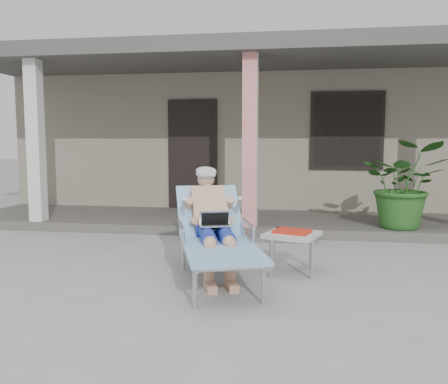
# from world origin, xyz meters

# --- Properties ---
(ground) EXTENTS (60.00, 60.00, 0.00)m
(ground) POSITION_xyz_m (0.00, 0.00, 0.00)
(ground) COLOR #9E9E99
(ground) RESTS_ON ground
(house) EXTENTS (10.40, 5.40, 3.30)m
(house) POSITION_xyz_m (0.00, 6.50, 1.67)
(house) COLOR gray
(house) RESTS_ON ground
(porch_deck) EXTENTS (10.00, 2.00, 0.15)m
(porch_deck) POSITION_xyz_m (0.00, 3.00, 0.07)
(porch_deck) COLOR #605B56
(porch_deck) RESTS_ON ground
(porch_overhang) EXTENTS (10.00, 2.30, 2.85)m
(porch_overhang) POSITION_xyz_m (0.00, 2.95, 2.79)
(porch_overhang) COLOR silver
(porch_overhang) RESTS_ON porch_deck
(porch_step) EXTENTS (2.00, 0.30, 0.07)m
(porch_step) POSITION_xyz_m (0.00, 1.85, 0.04)
(porch_step) COLOR #605B56
(porch_step) RESTS_ON ground
(lounger) EXTENTS (1.26, 1.97, 1.24)m
(lounger) POSITION_xyz_m (-0.16, -0.09, 0.77)
(lounger) COLOR #B7B7BC
(lounger) RESTS_ON ground
(side_table) EXTENTS (0.68, 0.68, 0.49)m
(side_table) POSITION_xyz_m (0.67, 0.19, 0.41)
(side_table) COLOR beige
(side_table) RESTS_ON ground
(potted_palm) EXTENTS (1.38, 1.25, 1.33)m
(potted_palm) POSITION_xyz_m (2.31, 2.40, 0.81)
(potted_palm) COLOR #26591E
(potted_palm) RESTS_ON porch_deck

